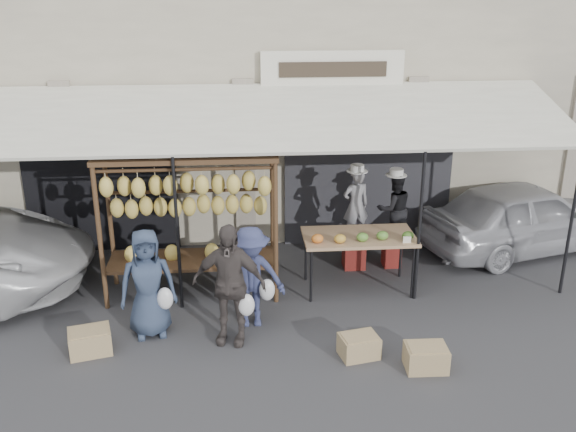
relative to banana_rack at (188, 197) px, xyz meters
name	(u,v)px	position (x,y,z in m)	size (l,w,h in m)	color
ground_plane	(252,346)	(0.85, -1.56, -1.57)	(90.00, 90.00, 0.00)	#2D2D30
shophouse	(240,26)	(0.85, 4.93, 2.07)	(24.00, 6.15, 7.30)	#BDB298
awning	(245,118)	(0.86, 0.72, 1.00)	(10.00, 2.35, 2.92)	silver
banana_rack	(188,197)	(0.00, 0.00, 0.00)	(2.60, 0.90, 2.24)	#3B2A14
produce_table	(359,238)	(2.54, -0.06, -0.70)	(1.70, 0.90, 1.04)	#A57C56
vendor_left	(356,205)	(2.63, 0.79, -0.47)	(0.44, 0.29, 1.22)	gray
vendor_right	(394,209)	(3.27, 0.79, -0.56)	(0.59, 0.46, 1.22)	black
customer_left	(148,283)	(-0.51, -1.13, -0.81)	(0.74, 0.48, 1.52)	#2E3B54
customer_mid	(229,284)	(0.57, -1.39, -0.74)	(0.98, 0.41, 1.67)	#453E3B
customer_right	(251,277)	(0.86, -0.98, -0.84)	(0.94, 0.54, 1.46)	navy
stool_left	(354,253)	(2.63, 0.79, -1.33)	(0.35, 0.35, 0.49)	maroon
stool_right	(391,254)	(3.27, 0.79, -1.37)	(0.29, 0.29, 0.40)	maroon
crate_near_a	(359,346)	(2.22, -1.91, -1.43)	(0.48, 0.36, 0.29)	tan
crate_near_b	(426,358)	(2.99, -2.25, -1.42)	(0.51, 0.39, 0.30)	tan
crate_far	(90,341)	(-1.24, -1.54, -1.41)	(0.52, 0.40, 0.31)	tan
sedan	(525,216)	(5.75, 1.26, -0.93)	(1.51, 3.75, 1.28)	#ABABB0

